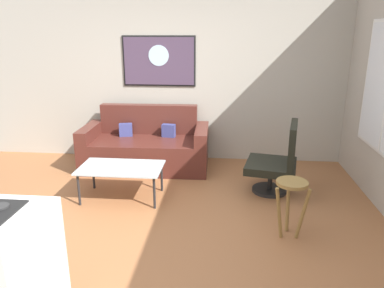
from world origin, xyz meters
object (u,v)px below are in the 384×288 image
object	(u,v)px
coffee_table	(121,169)
armchair	(278,161)
bar_stool	(291,194)
wall_painting	(159,61)
couch	(146,148)

from	to	relation	value
coffee_table	armchair	distance (m)	2.00
armchair	bar_stool	size ratio (longest dim) A/B	1.55
coffee_table	bar_stool	xyz separation A→B (m)	(1.96, -0.72, 0.08)
coffee_table	wall_painting	bearing A→B (deg)	82.30
couch	armchair	world-z (taller)	armchair
coffee_table	armchair	bearing A→B (deg)	10.09
armchair	bar_stool	xyz separation A→B (m)	(-0.01, -1.07, 0.04)
armchair	wall_painting	bearing A→B (deg)	144.21
couch	armchair	size ratio (longest dim) A/B	2.03
armchair	wall_painting	size ratio (longest dim) A/B	0.82
armchair	bar_stool	world-z (taller)	armchair
couch	coffee_table	size ratio (longest dim) A/B	1.86
couch	wall_painting	xyz separation A→B (m)	(0.14, 0.48, 1.27)
couch	armchair	distance (m)	2.05
coffee_table	wall_painting	xyz separation A→B (m)	(0.22, 1.61, 1.19)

